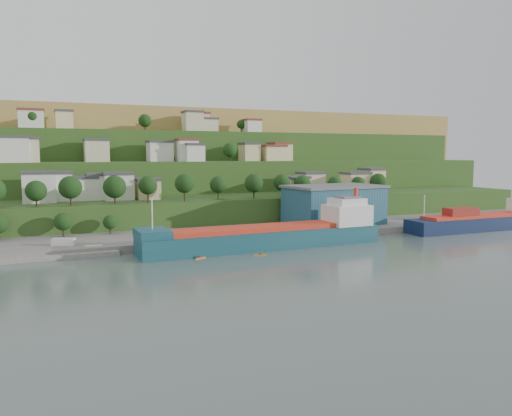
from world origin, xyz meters
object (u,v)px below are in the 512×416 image
warehouse (334,204)px  caravan (64,243)px  kayak_orange (200,257)px  cargo_ship_far (487,222)px  cargo_ship_near (272,237)px

warehouse → caravan: size_ratio=5.83×
warehouse → kayak_orange: size_ratio=10.83×
caravan → kayak_orange: caravan is taller
cargo_ship_far → kayak_orange: size_ratio=18.98×
kayak_orange → cargo_ship_near: bearing=-7.5°
cargo_ship_near → cargo_ship_far: bearing=-0.8°
cargo_ship_far → warehouse: size_ratio=1.75×
cargo_ship_near → kayak_orange: size_ratio=22.51×
kayak_orange → cargo_ship_far: bearing=-19.8°
warehouse → caravan: warehouse is taller
cargo_ship_far → warehouse: bearing=158.8°
cargo_ship_near → caravan: 53.39m
caravan → kayak_orange: bearing=-10.4°
warehouse → cargo_ship_near: bearing=-152.3°
warehouse → kayak_orange: 60.57m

